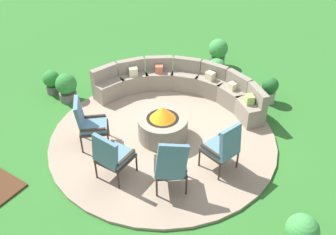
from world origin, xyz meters
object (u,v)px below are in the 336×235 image
object	(u,v)px
potted_plant_5	(216,69)
lounge_chair_front_left	(89,122)
curved_stone_bench	(182,86)
lounge_chair_back_right	(223,147)
lounge_chair_front_right	(112,155)
lounge_chair_back_left	(171,165)
potted_plant_1	(52,81)
potted_plant_4	(218,52)
potted_plant_3	(66,87)
potted_plant_0	(270,89)
fire_pit	(163,125)

from	to	relation	value
potted_plant_5	lounge_chair_front_left	bearing A→B (deg)	-103.42
curved_stone_bench	potted_plant_5	bearing A→B (deg)	77.28
lounge_chair_front_left	lounge_chair_back_right	size ratio (longest dim) A/B	1.04
lounge_chair_front_left	lounge_chair_back_right	world-z (taller)	lounge_chair_front_left
curved_stone_bench	potted_plant_5	world-z (taller)	curved_stone_bench
lounge_chair_front_right	lounge_chair_back_left	world-z (taller)	lounge_chair_back_left
lounge_chair_back_right	curved_stone_bench	bearing A→B (deg)	63.65
lounge_chair_front_left	potted_plant_1	xyz separation A→B (m)	(-2.25, 1.04, -0.28)
lounge_chair_front_right	potted_plant_4	xyz separation A→B (m)	(-0.43, 5.08, -0.16)
curved_stone_bench	potted_plant_4	size ratio (longest dim) A/B	4.92
curved_stone_bench	potted_plant_5	xyz separation A→B (m)	(0.29, 1.27, -0.04)
lounge_chair_back_left	lounge_chair_back_right	bearing A→B (deg)	22.59
potted_plant_1	potted_plant_3	size ratio (longest dim) A/B	0.87
lounge_chair_front_right	potted_plant_0	world-z (taller)	lounge_chair_front_right
lounge_chair_front_right	lounge_chair_back_left	size ratio (longest dim) A/B	0.92
potted_plant_0	lounge_chair_back_left	bearing A→B (deg)	-96.15
lounge_chair_back_right	potted_plant_3	world-z (taller)	lounge_chair_back_right
fire_pit	potted_plant_4	distance (m)	3.62
curved_stone_bench	potted_plant_3	size ratio (longest dim) A/B	5.56
lounge_chair_front_right	lounge_chair_back_left	xyz separation A→B (m)	(1.06, 0.33, 0.03)
lounge_chair_back_right	potted_plant_0	world-z (taller)	lounge_chair_back_right
curved_stone_bench	potted_plant_1	bearing A→B (deg)	-151.88
lounge_chair_front_left	potted_plant_3	world-z (taller)	lounge_chair_front_left
curved_stone_bench	potted_plant_4	bearing A→B (deg)	91.44
lounge_chair_back_right	potted_plant_1	distance (m)	4.87
potted_plant_3	potted_plant_0	bearing A→B (deg)	32.04
fire_pit	potted_plant_0	xyz separation A→B (m)	(1.36, 2.60, 0.01)
lounge_chair_front_left	potted_plant_0	distance (m)	4.38
potted_plant_3	lounge_chair_back_left	bearing A→B (deg)	-17.24
lounge_chair_back_left	potted_plant_3	size ratio (longest dim) A/B	1.62
potted_plant_1	curved_stone_bench	bearing A→B (deg)	28.12
lounge_chair_back_left	potted_plant_4	world-z (taller)	lounge_chair_back_left
curved_stone_bench	lounge_chair_front_right	bearing A→B (deg)	-82.97
curved_stone_bench	lounge_chair_back_left	distance (m)	3.11
curved_stone_bench	potted_plant_4	distance (m)	2.01
potted_plant_3	potted_plant_4	bearing A→B (deg)	57.69
lounge_chair_back_right	lounge_chair_front_left	bearing A→B (deg)	122.82
lounge_chair_front_right	potted_plant_1	bearing A→B (deg)	153.98
potted_plant_3	potted_plant_1	bearing A→B (deg)	176.04
potted_plant_4	potted_plant_5	world-z (taller)	potted_plant_4
curved_stone_bench	lounge_chair_front_left	size ratio (longest dim) A/B	3.56
fire_pit	curved_stone_bench	distance (m)	1.65
potted_plant_4	potted_plant_1	bearing A→B (deg)	-128.61
fire_pit	potted_plant_1	xyz separation A→B (m)	(-3.37, 0.04, -0.03)
potted_plant_3	potted_plant_5	bearing A→B (deg)	47.57
potted_plant_0	potted_plant_1	xyz separation A→B (m)	(-4.72, -2.56, -0.04)
lounge_chair_front_right	potted_plant_3	size ratio (longest dim) A/B	1.49
lounge_chair_back_left	fire_pit	bearing A→B (deg)	90.86
potted_plant_4	potted_plant_5	distance (m)	0.82
lounge_chair_back_right	potted_plant_1	xyz separation A→B (m)	(-4.86, 0.24, -0.28)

